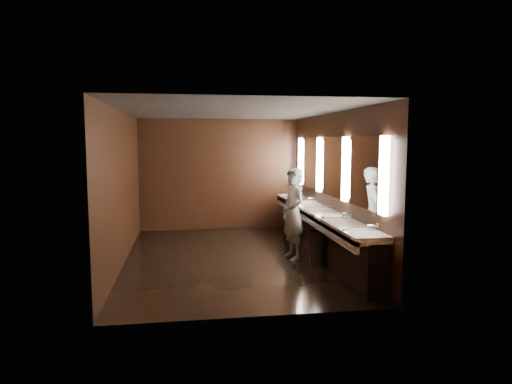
% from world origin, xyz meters
% --- Properties ---
extents(floor, '(6.00, 6.00, 0.00)m').
position_xyz_m(floor, '(0.00, 0.00, 0.00)').
color(floor, black).
rests_on(floor, ground).
extents(ceiling, '(4.00, 6.00, 0.02)m').
position_xyz_m(ceiling, '(0.00, 0.00, 2.80)').
color(ceiling, '#2D2D2B').
rests_on(ceiling, wall_back).
extents(wall_back, '(4.00, 0.02, 2.80)m').
position_xyz_m(wall_back, '(0.00, 3.00, 1.40)').
color(wall_back, black).
rests_on(wall_back, floor).
extents(wall_front, '(4.00, 0.02, 2.80)m').
position_xyz_m(wall_front, '(0.00, -3.00, 1.40)').
color(wall_front, black).
rests_on(wall_front, floor).
extents(wall_left, '(0.02, 6.00, 2.80)m').
position_xyz_m(wall_left, '(-2.00, 0.00, 1.40)').
color(wall_left, black).
rests_on(wall_left, floor).
extents(wall_right, '(0.02, 6.00, 2.80)m').
position_xyz_m(wall_right, '(2.00, 0.00, 1.40)').
color(wall_right, black).
rests_on(wall_right, floor).
extents(sink_counter, '(0.55, 5.40, 1.01)m').
position_xyz_m(sink_counter, '(1.79, 0.00, 0.50)').
color(sink_counter, black).
rests_on(sink_counter, floor).
extents(mirror_band, '(0.06, 5.03, 1.15)m').
position_xyz_m(mirror_band, '(1.98, -0.00, 1.75)').
color(mirror_band, white).
rests_on(mirror_band, wall_right).
extents(person, '(0.56, 0.72, 1.74)m').
position_xyz_m(person, '(1.16, -0.21, 0.87)').
color(person, '#8AB5CF').
rests_on(person, floor).
extents(trash_bin, '(0.51, 0.51, 0.60)m').
position_xyz_m(trash_bin, '(1.58, -0.67, 0.30)').
color(trash_bin, black).
rests_on(trash_bin, floor).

